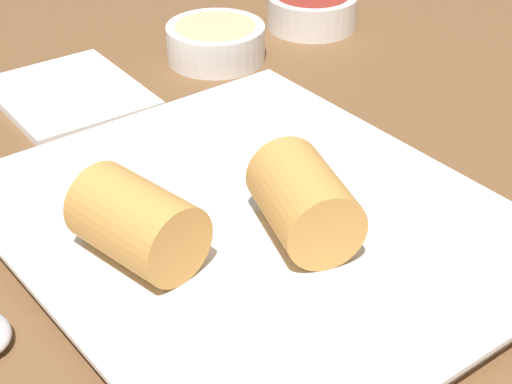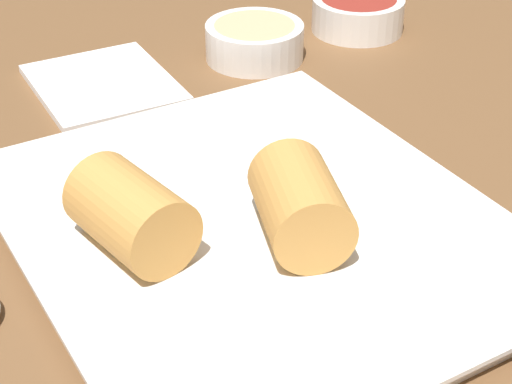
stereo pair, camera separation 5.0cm
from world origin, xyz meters
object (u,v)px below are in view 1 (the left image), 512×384
Objects in this scene: serving_plate at (256,229)px; dipping_bowl_far at (312,9)px; napkin at (69,94)px; dipping_bowl_near at (216,41)px.

serving_plate is 32.45cm from dipping_bowl_far.
napkin is at bearing -91.31° from dipping_bowl_far.
serving_plate is at bearing -30.14° from dipping_bowl_near.
dipping_bowl_near reaches higher than serving_plate.
serving_plate is at bearing -46.35° from dipping_bowl_far.
napkin is (-1.14, -12.82, -1.29)cm from dipping_bowl_near.
serving_plate is 3.78× the size of dipping_bowl_near.
serving_plate is 22.94cm from napkin.
dipping_bowl_near is at bearing 149.86° from serving_plate.
dipping_bowl_far is at bearing 93.19° from dipping_bowl_near.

